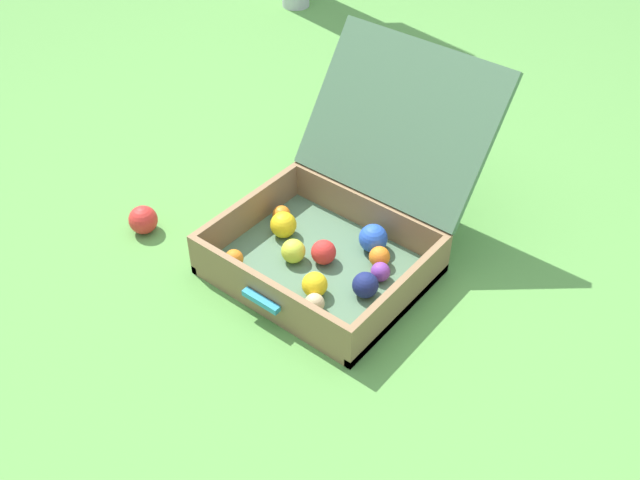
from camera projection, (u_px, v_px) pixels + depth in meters
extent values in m
plane|color=#569342|center=(294.00, 278.00, 1.95)|extent=(16.00, 16.00, 0.00)
cube|color=#4C7051|center=(320.00, 268.00, 1.96)|extent=(0.53, 0.43, 0.03)
cube|color=olive|center=(249.00, 216.00, 2.05)|extent=(0.02, 0.43, 0.13)
cube|color=olive|center=(401.00, 297.00, 1.81)|extent=(0.02, 0.43, 0.13)
cube|color=olive|center=(267.00, 298.00, 1.81)|extent=(0.49, 0.02, 0.13)
cube|color=olive|center=(367.00, 215.00, 2.05)|extent=(0.49, 0.02, 0.13)
cube|color=#4C7051|center=(399.00, 121.00, 1.97)|extent=(0.53, 0.26, 0.37)
cube|color=teal|center=(261.00, 301.00, 1.79)|extent=(0.11, 0.02, 0.02)
sphere|color=red|center=(324.00, 252.00, 1.94)|extent=(0.07, 0.07, 0.07)
sphere|color=#CCDB38|center=(293.00, 251.00, 1.95)|extent=(0.07, 0.07, 0.07)
sphere|color=yellow|center=(283.00, 225.00, 2.03)|extent=(0.07, 0.07, 0.07)
sphere|color=purple|center=(380.00, 272.00, 1.90)|extent=(0.05, 0.05, 0.05)
sphere|color=yellow|center=(315.00, 285.00, 1.85)|extent=(0.07, 0.07, 0.07)
sphere|color=#D1B784|center=(314.00, 303.00, 1.81)|extent=(0.05, 0.05, 0.05)
sphere|color=blue|center=(373.00, 238.00, 1.98)|extent=(0.08, 0.08, 0.08)
sphere|color=orange|center=(379.00, 257.00, 1.94)|extent=(0.06, 0.06, 0.06)
sphere|color=orange|center=(281.00, 214.00, 2.08)|extent=(0.05, 0.05, 0.05)
sphere|color=orange|center=(234.00, 259.00, 1.94)|extent=(0.05, 0.05, 0.05)
sphere|color=navy|center=(365.00, 285.00, 1.85)|extent=(0.07, 0.07, 0.07)
sphere|color=red|center=(143.00, 220.00, 2.07)|extent=(0.08, 0.08, 0.08)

